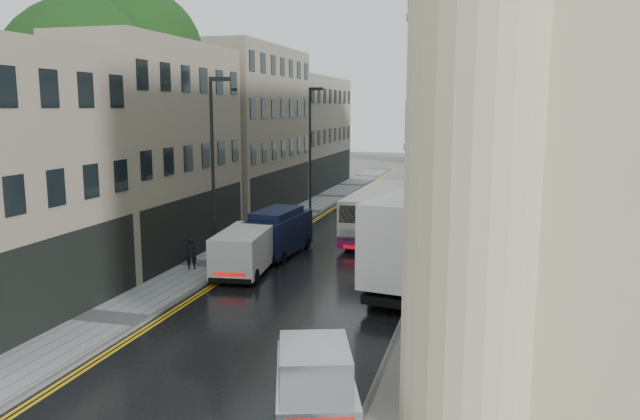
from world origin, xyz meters
The scene contains 16 objects.
road centered at (0.00, 27.50, 0.01)m, with size 9.00×85.00×0.02m, color black.
left_sidewalk centered at (-5.85, 27.50, 0.06)m, with size 2.70×85.00×0.12m, color gray.
right_sidewalk centered at (5.40, 27.50, 0.06)m, with size 1.80×85.00×0.12m, color slate.
old_shop_row centered at (-9.45, 30.00, 6.00)m, with size 4.50×56.00×12.00m, color gray, non-canonical shape.
modern_block centered at (10.30, 26.00, 7.00)m, with size 8.00×40.00×14.00m, color beige, non-canonical shape.
church_spire centered at (0.50, 82.00, 20.00)m, with size 6.40×6.40×40.00m, color gray, non-canonical shape.
tree_near centered at (-12.50, 20.00, 6.95)m, with size 10.56×10.56×13.89m, color black, non-canonical shape.
tree_far centered at (-12.20, 33.00, 6.23)m, with size 9.24×9.24×12.46m, color black, non-canonical shape.
cream_bus centered at (-0.18, 25.70, 1.45)m, with size 2.38×10.46×2.85m, color beige, non-canonical shape.
white_lorry centered at (3.04, 15.87, 2.12)m, with size 2.40×8.01×4.21m, color white, non-canonical shape.
silver_hatchback centered at (2.85, 4.52, 0.86)m, with size 1.97×4.50×1.69m, color #A0A1A5, non-canonical shape.
white_van centered at (-4.30, 16.46, 1.10)m, with size 2.05×4.78×2.16m, color silver, non-canonical shape.
navy_van centered at (-4.30, 20.69, 1.30)m, with size 2.01×5.02×2.56m, color #0E1632, non-canonical shape.
pedestrian centered at (-6.21, 18.03, 0.89)m, with size 0.56×0.37×1.53m, color black.
lamp_post_near centered at (-5.31, 18.82, 4.63)m, with size 1.01×0.23×9.02m, color black, non-canonical shape.
lamp_post_far centered at (-4.74, 33.60, 4.60)m, with size 1.01×0.22×8.97m, color black, non-canonical shape.
Camera 1 is at (7.32, -8.40, 7.79)m, focal length 35.00 mm.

